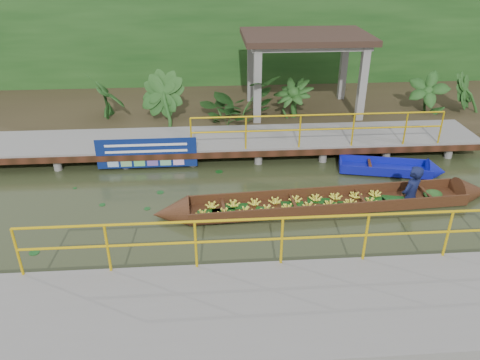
{
  "coord_description": "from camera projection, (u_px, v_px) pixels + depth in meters",
  "views": [
    {
      "loc": [
        -0.5,
        -10.16,
        6.19
      ],
      "look_at": [
        0.28,
        0.5,
        0.6
      ],
      "focal_mm": 35.0,
      "sensor_mm": 36.0,
      "label": 1
    }
  ],
  "objects": [
    {
      "name": "vendor_boat",
      "position": [
        345.0,
        195.0,
        11.96
      ],
      "size": [
        8.91,
        1.42,
        2.23
      ],
      "rotation": [
        0.0,
        0.0,
        0.06
      ],
      "color": "#361D0E",
      "rests_on": "ground"
    },
    {
      "name": "foliage_backdrop",
      "position": [
        217.0,
        47.0,
        19.79
      ],
      "size": [
        30.0,
        0.8,
        4.0
      ],
      "primitive_type": "cube",
      "color": "#174014",
      "rests_on": "ground"
    },
    {
      "name": "tropical_plants",
      "position": [
        287.0,
        101.0,
        16.19
      ],
      "size": [
        14.09,
        1.09,
        1.36
      ],
      "color": "#174014",
      "rests_on": "ground"
    },
    {
      "name": "moored_blue_boat",
      "position": [
        410.0,
        170.0,
        13.64
      ],
      "size": [
        3.11,
        1.42,
        0.72
      ],
      "rotation": [
        0.0,
        0.0,
        -0.22
      ],
      "color": "#0D1297",
      "rests_on": "ground"
    },
    {
      "name": "far_dock",
      "position": [
        225.0,
        141.0,
        14.69
      ],
      "size": [
        16.0,
        2.06,
        1.66
      ],
      "color": "gray",
      "rests_on": "ground"
    },
    {
      "name": "pavilion",
      "position": [
        305.0,
        45.0,
        16.34
      ],
      "size": [
        4.4,
        3.0,
        3.0
      ],
      "color": "gray",
      "rests_on": "ground"
    },
    {
      "name": "near_dock",
      "position": [
        301.0,
        319.0,
        8.1
      ],
      "size": [
        18.0,
        2.4,
        1.73
      ],
      "color": "gray",
      "rests_on": "ground"
    },
    {
      "name": "ground",
      "position": [
        231.0,
        210.0,
        11.88
      ],
      "size": [
        80.0,
        80.0,
        0.0
      ],
      "primitive_type": "plane",
      "color": "#2D351A",
      "rests_on": "ground"
    },
    {
      "name": "land_strip",
      "position": [
        220.0,
        107.0,
        18.41
      ],
      "size": [
        30.0,
        8.0,
        0.45
      ],
      "primitive_type": "cube",
      "color": "#352B1A",
      "rests_on": "ground"
    },
    {
      "name": "blue_banner",
      "position": [
        147.0,
        153.0,
        13.67
      ],
      "size": [
        2.93,
        0.04,
        0.91
      ],
      "color": "navy",
      "rests_on": "ground"
    }
  ]
}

